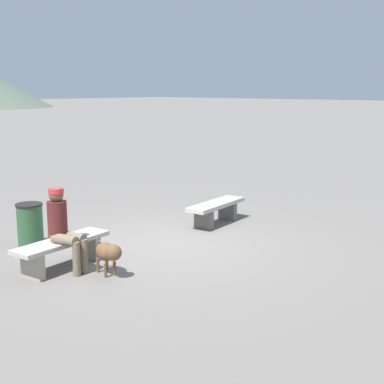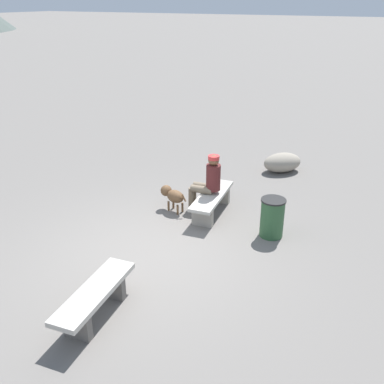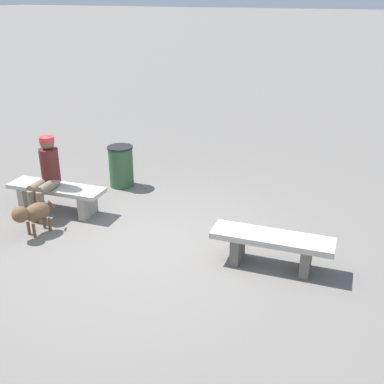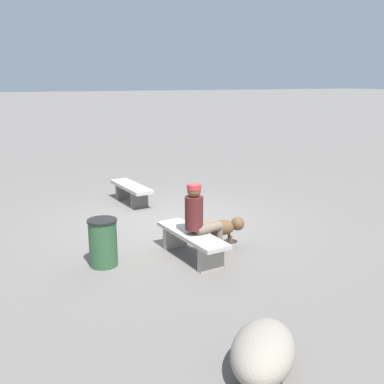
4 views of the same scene
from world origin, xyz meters
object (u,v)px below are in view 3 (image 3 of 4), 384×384
at_px(bench_right, 57,193).
at_px(seated_person, 46,172).
at_px(trash_bin, 121,166).
at_px(bench_left, 272,244).
at_px(dog, 32,213).

relative_size(bench_right, seated_person, 1.31).
distance_m(seated_person, trash_bin, 1.54).
distance_m(bench_left, trash_bin, 3.54).
xyz_separation_m(dog, trash_bin, (-0.07, -2.12, 0.03)).
height_order(bench_right, trash_bin, trash_bin).
height_order(bench_right, dog, dog).
relative_size(seated_person, trash_bin, 1.68).
relative_size(dog, trash_bin, 0.90).
height_order(seated_person, trash_bin, seated_person).
distance_m(dog, trash_bin, 2.12).
bearing_deg(bench_right, trash_bin, -109.17).
height_order(bench_right, seated_person, seated_person).
relative_size(bench_left, bench_right, 0.97).
bearing_deg(trash_bin, dog, 88.16).
bearing_deg(trash_bin, bench_left, 155.95).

